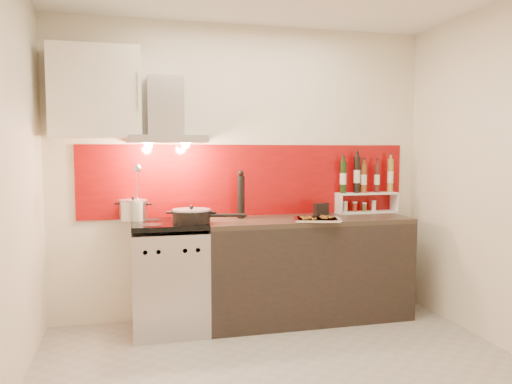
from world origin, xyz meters
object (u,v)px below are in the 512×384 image
object	(u,v)px
pepper_mill	(241,195)
baking_tray	(317,219)
range_stove	(170,278)
stock_pot	(133,210)
counter	(307,268)
saute_pan	(192,216)

from	to	relation	value
pepper_mill	baking_tray	bearing A→B (deg)	-28.96
pepper_mill	baking_tray	distance (m)	0.70
range_stove	baking_tray	world-z (taller)	baking_tray
range_stove	stock_pot	world-z (taller)	stock_pot
stock_pot	counter	bearing A→B (deg)	-6.42
saute_pan	baking_tray	xyz separation A→B (m)	(1.04, -0.10, -0.05)
baking_tray	pepper_mill	bearing A→B (deg)	151.04
counter	stock_pot	world-z (taller)	stock_pot
range_stove	saute_pan	xyz separation A→B (m)	(0.18, -0.10, 0.52)
counter	baking_tray	bearing A→B (deg)	-85.08
pepper_mill	baking_tray	size ratio (longest dim) A/B	0.94
stock_pot	saute_pan	world-z (taller)	stock_pot
counter	baking_tray	xyz separation A→B (m)	(0.02, -0.20, 0.47)
stock_pot	saute_pan	xyz separation A→B (m)	(0.46, -0.27, -0.03)
saute_pan	baking_tray	bearing A→B (deg)	-5.32
saute_pan	stock_pot	bearing A→B (deg)	149.42
range_stove	stock_pot	size ratio (longest dim) A/B	3.92
pepper_mill	range_stove	bearing A→B (deg)	-168.65
stock_pot	saute_pan	bearing A→B (deg)	-30.58
stock_pot	pepper_mill	xyz separation A→B (m)	(0.91, -0.04, 0.11)
counter	stock_pot	size ratio (longest dim) A/B	7.76
baking_tray	range_stove	bearing A→B (deg)	170.77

